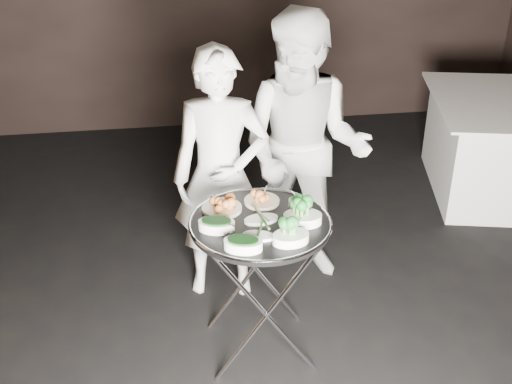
{
  "coord_description": "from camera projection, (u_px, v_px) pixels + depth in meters",
  "views": [
    {
      "loc": [
        -0.68,
        -2.86,
        2.56
      ],
      "look_at": [
        -0.23,
        0.13,
        0.95
      ],
      "focal_mm": 45.0,
      "sensor_mm": 36.0,
      "label": 1
    }
  ],
  "objects": [
    {
      "name": "waiter_right",
      "position": [
        304.0,
        151.0,
        4.05
      ],
      "size": [
        1.07,
        0.97,
        1.78
      ],
      "primitive_type": "imported",
      "rotation": [
        0.0,
        0.0,
        -0.43
      ],
      "color": "silver",
      "rests_on": "floor"
    },
    {
      "name": "waiter_left",
      "position": [
        221.0,
        177.0,
        3.9
      ],
      "size": [
        0.63,
        0.46,
        1.61
      ],
      "primitive_type": "imported",
      "rotation": [
        0.0,
        0.0,
        -0.13
      ],
      "color": "silver",
      "rests_on": "floor"
    },
    {
      "name": "tray_stand",
      "position": [
        260.0,
        282.0,
        3.52
      ],
      "size": [
        0.57,
        0.48,
        0.84
      ],
      "rotation": [
        0.0,
        0.0,
        -0.12
      ],
      "color": "silver",
      "rests_on": "floor"
    },
    {
      "name": "floor",
      "position": [
        297.0,
        344.0,
        3.8
      ],
      "size": [
        6.0,
        7.0,
        0.05
      ],
      "primitive_type": "cube",
      "color": "black",
      "rests_on": "ground"
    },
    {
      "name": "broccoli_bowl_b",
      "position": [
        291.0,
        236.0,
        3.16
      ],
      "size": [
        0.21,
        0.16,
        0.08
      ],
      "rotation": [
        0.0,
        0.0,
        0.16
      ],
      "color": "white",
      "rests_on": "serving_tray"
    },
    {
      "name": "serving_tray",
      "position": [
        260.0,
        223.0,
        3.35
      ],
      "size": [
        0.75,
        0.75,
        0.04
      ],
      "color": "black",
      "rests_on": "tray_stand"
    },
    {
      "name": "serving_utensils",
      "position": [
        261.0,
        207.0,
        3.38
      ],
      "size": [
        0.58,
        0.43,
        0.01
      ],
      "color": "silver",
      "rests_on": "serving_tray"
    },
    {
      "name": "asparagus_plate_b",
      "position": [
        259.0,
        235.0,
        3.2
      ],
      "size": [
        0.18,
        0.14,
        0.03
      ],
      "rotation": [
        0.0,
        0.0,
        -0.33
      ],
      "color": "white",
      "rests_on": "serving_tray"
    },
    {
      "name": "asparagus_plate_a",
      "position": [
        261.0,
        218.0,
        3.34
      ],
      "size": [
        0.2,
        0.13,
        0.04
      ],
      "rotation": [
        0.0,
        0.0,
        0.16
      ],
      "color": "white",
      "rests_on": "serving_tray"
    },
    {
      "name": "potato_plate_a",
      "position": [
        222.0,
        204.0,
        3.44
      ],
      "size": [
        0.22,
        0.22,
        0.08
      ],
      "rotation": [
        0.0,
        0.0,
        0.06
      ],
      "color": "beige",
      "rests_on": "serving_tray"
    },
    {
      "name": "spinach_bowl_a",
      "position": [
        217.0,
        224.0,
        3.26
      ],
      "size": [
        0.21,
        0.17,
        0.08
      ],
      "rotation": [
        0.0,
        0.0,
        -0.27
      ],
      "color": "white",
      "rests_on": "serving_tray"
    },
    {
      "name": "broccoli_bowl_a",
      "position": [
        303.0,
        217.0,
        3.32
      ],
      "size": [
        0.22,
        0.17,
        0.08
      ],
      "rotation": [
        0.0,
        0.0,
        -0.11
      ],
      "color": "white",
      "rests_on": "serving_tray"
    },
    {
      "name": "potato_plate_b",
      "position": [
        262.0,
        198.0,
        3.51
      ],
      "size": [
        0.2,
        0.2,
        0.07
      ],
      "rotation": [
        0.0,
        0.0,
        0.37
      ],
      "color": "beige",
      "rests_on": "serving_tray"
    },
    {
      "name": "greens_bowl",
      "position": [
        298.0,
        202.0,
        3.48
      ],
      "size": [
        0.11,
        0.11,
        0.06
      ],
      "rotation": [
        0.0,
        0.0,
        0.34
      ],
      "color": "white",
      "rests_on": "serving_tray"
    },
    {
      "name": "spinach_bowl_b",
      "position": [
        243.0,
        243.0,
        3.1
      ],
      "size": [
        0.22,
        0.17,
        0.08
      ],
      "rotation": [
        0.0,
        0.0,
        -0.28
      ],
      "color": "white",
      "rests_on": "serving_tray"
    }
  ]
}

